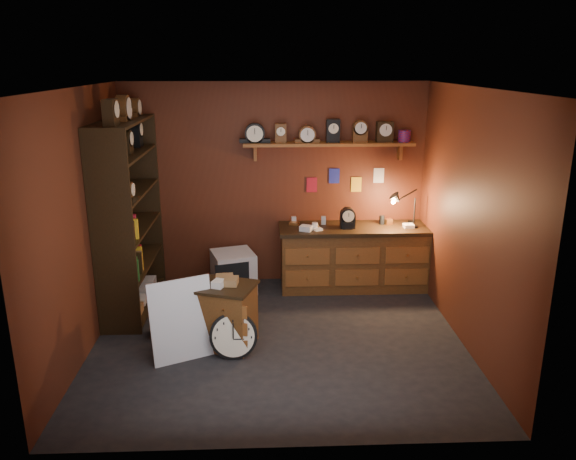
# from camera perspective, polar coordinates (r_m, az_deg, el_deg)

# --- Properties ---
(floor) EXTENTS (4.00, 4.00, 0.00)m
(floor) POSITION_cam_1_polar(r_m,az_deg,el_deg) (6.30, -0.97, -11.07)
(floor) COLOR black
(floor) RESTS_ON ground
(room_shell) EXTENTS (4.02, 3.62, 2.71)m
(room_shell) POSITION_cam_1_polar(r_m,az_deg,el_deg) (5.81, -0.63, 4.63)
(room_shell) COLOR #582615
(room_shell) RESTS_ON ground
(shelving_unit) EXTENTS (0.47, 1.60, 2.58)m
(shelving_unit) POSITION_cam_1_polar(r_m,az_deg,el_deg) (6.97, -16.14, 2.07)
(shelving_unit) COLOR black
(shelving_unit) RESTS_ON ground
(workbench) EXTENTS (2.00, 0.66, 1.36)m
(workbench) POSITION_cam_1_polar(r_m,az_deg,el_deg) (7.56, 6.72, -2.41)
(workbench) COLOR brown
(workbench) RESTS_ON ground
(low_cabinet) EXTENTS (0.74, 0.68, 0.78)m
(low_cabinet) POSITION_cam_1_polar(r_m,az_deg,el_deg) (6.07, -6.36, -8.35)
(low_cabinet) COLOR brown
(low_cabinet) RESTS_ON ground
(big_round_clock) EXTENTS (0.49, 0.16, 0.49)m
(big_round_clock) POSITION_cam_1_polar(r_m,az_deg,el_deg) (5.89, -5.56, -10.64)
(big_round_clock) COLOR black
(big_round_clock) RESTS_ON ground
(white_panel) EXTENTS (0.67, 0.44, 0.86)m
(white_panel) POSITION_cam_1_polar(r_m,az_deg,el_deg) (6.06, -10.50, -12.58)
(white_panel) COLOR silver
(white_panel) RESTS_ON ground
(mini_fridge) EXTENTS (0.65, 0.66, 0.54)m
(mini_fridge) POSITION_cam_1_polar(r_m,az_deg,el_deg) (7.47, -5.56, -4.26)
(mini_fridge) COLOR silver
(mini_fridge) RESTS_ON ground
(floor_box_a) EXTENTS (0.33, 0.30, 0.16)m
(floor_box_a) POSITION_cam_1_polar(r_m,az_deg,el_deg) (6.79, -9.14, -8.37)
(floor_box_a) COLOR olive
(floor_box_a) RESTS_ON ground
(floor_box_b) EXTENTS (0.27, 0.28, 0.11)m
(floor_box_b) POSITION_cam_1_polar(r_m,az_deg,el_deg) (6.19, -6.30, -11.13)
(floor_box_b) COLOR white
(floor_box_b) RESTS_ON ground
(floor_box_c) EXTENTS (0.27, 0.23, 0.18)m
(floor_box_c) POSITION_cam_1_polar(r_m,az_deg,el_deg) (6.52, -12.70, -9.62)
(floor_box_c) COLOR olive
(floor_box_c) RESTS_ON ground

